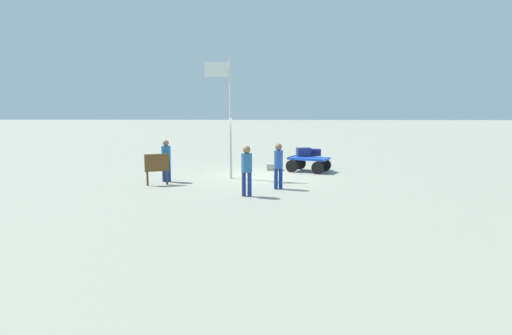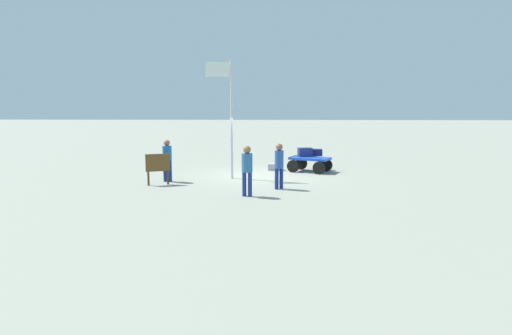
# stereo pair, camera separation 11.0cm
# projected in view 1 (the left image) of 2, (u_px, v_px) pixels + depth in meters

# --- Properties ---
(ground_plane) EXTENTS (120.00, 120.00, 0.00)m
(ground_plane) POSITION_uv_depth(u_px,v_px,m) (256.00, 176.00, 19.76)
(ground_plane) COLOR gray
(luggage_cart) EXTENTS (2.10, 1.79, 0.66)m
(luggage_cart) POSITION_uv_depth(u_px,v_px,m) (308.00, 162.00, 20.85)
(luggage_cart) COLOR blue
(luggage_cart) RESTS_ON ground
(suitcase_maroon) EXTENTS (0.69, 0.51, 0.39)m
(suitcase_maroon) POSITION_uv_depth(u_px,v_px,m) (304.00, 152.00, 21.17)
(suitcase_maroon) COLOR navy
(suitcase_maroon) RESTS_ON luggage_cart
(suitcase_olive) EXTENTS (0.66, 0.40, 0.31)m
(suitcase_olive) POSITION_uv_depth(u_px,v_px,m) (314.00, 152.00, 21.41)
(suitcase_olive) COLOR navy
(suitcase_olive) RESTS_ON luggage_cart
(suitcase_tan) EXTENTS (0.64, 0.33, 0.29)m
(suitcase_tan) POSITION_uv_depth(u_px,v_px,m) (273.00, 167.00, 21.36)
(suitcase_tan) COLOR #92939B
(suitcase_tan) RESTS_ON ground
(worker_lead) EXTENTS (0.44, 0.44, 1.67)m
(worker_lead) POSITION_uv_depth(u_px,v_px,m) (278.00, 163.00, 16.66)
(worker_lead) COLOR navy
(worker_lead) RESTS_ON ground
(worker_trailing) EXTENTS (0.45, 0.45, 1.71)m
(worker_trailing) POSITION_uv_depth(u_px,v_px,m) (247.00, 166.00, 15.34)
(worker_trailing) COLOR navy
(worker_trailing) RESTS_ON ground
(worker_supervisor) EXTENTS (0.40, 0.40, 1.67)m
(worker_supervisor) POSITION_uv_depth(u_px,v_px,m) (166.00, 157.00, 18.17)
(worker_supervisor) COLOR navy
(worker_supervisor) RESTS_ON ground
(flagpole) EXTENTS (1.08, 0.10, 4.85)m
(flagpole) POSITION_uv_depth(u_px,v_px,m) (227.00, 107.00, 18.67)
(flagpole) COLOR silver
(flagpole) RESTS_ON ground
(signboard) EXTENTS (0.88, 0.36, 1.20)m
(signboard) POSITION_uv_depth(u_px,v_px,m) (157.00, 165.00, 17.46)
(signboard) COLOR #4C3319
(signboard) RESTS_ON ground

